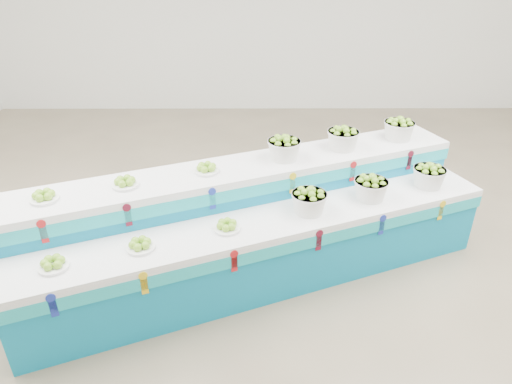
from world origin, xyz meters
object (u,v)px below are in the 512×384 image
Objects in this scene: basket_upper_right at (399,129)px; basket_lower_left at (309,201)px; plate_upper_mid at (125,181)px; display_stand at (256,225)px.

basket_lower_left is at bearing -135.93° from basket_upper_right.
basket_upper_right is at bearing 44.07° from basket_lower_left.
plate_upper_mid is at bearing -178.04° from basket_lower_left.
plate_upper_mid reaches higher than display_stand.
basket_upper_right is (1.53, 0.91, 0.63)m from display_stand.
plate_upper_mid reaches higher than basket_lower_left.
display_stand is 13.78× the size of basket_upper_right.
plate_upper_mid is 2.88m from basket_upper_right.
basket_upper_right is at bearing 8.92° from display_stand.
plate_upper_mid is at bearing 166.16° from display_stand.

